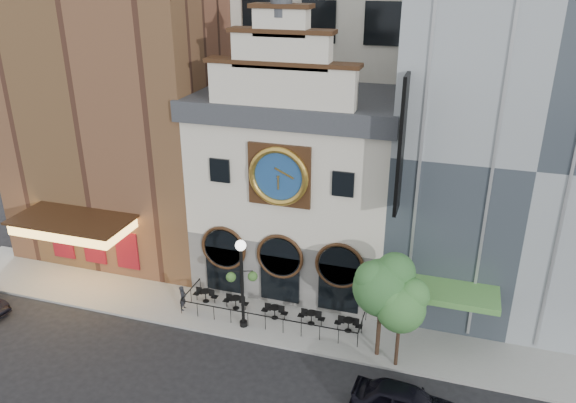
% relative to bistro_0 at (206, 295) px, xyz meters
% --- Properties ---
extents(ground, '(120.00, 120.00, 0.00)m').
position_rel_bistro_0_xyz_m(ground, '(4.47, -2.80, -0.61)').
color(ground, black).
rests_on(ground, ground).
extents(sidewalk, '(44.00, 5.00, 0.15)m').
position_rel_bistro_0_xyz_m(sidewalk, '(4.47, -0.30, -0.54)').
color(sidewalk, gray).
rests_on(sidewalk, ground).
extents(clock_building, '(12.60, 8.78, 18.65)m').
position_rel_bistro_0_xyz_m(clock_building, '(4.47, 5.02, 6.07)').
color(clock_building, '#605E5B').
rests_on(clock_building, ground).
extents(theater_building, '(14.00, 15.60, 25.00)m').
position_rel_bistro_0_xyz_m(theater_building, '(-8.53, 7.15, 11.99)').
color(theater_building, brown).
rests_on(theater_building, ground).
extents(retail_building, '(14.00, 14.40, 20.00)m').
position_rel_bistro_0_xyz_m(retail_building, '(17.46, 7.18, 9.53)').
color(retail_building, gray).
rests_on(retail_building, ground).
extents(cafe_railing, '(10.60, 2.60, 0.90)m').
position_rel_bistro_0_xyz_m(cafe_railing, '(4.47, -0.30, -0.01)').
color(cafe_railing, black).
rests_on(cafe_railing, sidewalk).
extents(bistro_0, '(1.58, 0.68, 0.90)m').
position_rel_bistro_0_xyz_m(bistro_0, '(0.00, 0.00, 0.00)').
color(bistro_0, black).
rests_on(bistro_0, sidewalk).
extents(bistro_1, '(1.58, 0.68, 0.90)m').
position_rel_bistro_0_xyz_m(bistro_1, '(2.06, -0.15, 0.00)').
color(bistro_1, black).
rests_on(bistro_1, sidewalk).
extents(bistro_2, '(1.58, 0.68, 0.90)m').
position_rel_bistro_0_xyz_m(bistro_2, '(4.62, -0.39, 0.00)').
color(bistro_2, black).
rests_on(bistro_2, sidewalk).
extents(bistro_3, '(1.58, 0.68, 0.90)m').
position_rel_bistro_0_xyz_m(bistro_3, '(6.81, -0.29, 0.00)').
color(bistro_3, black).
rests_on(bistro_3, sidewalk).
extents(bistro_4, '(1.58, 0.68, 0.90)m').
position_rel_bistro_0_xyz_m(bistro_4, '(9.00, -0.34, 0.00)').
color(bistro_4, black).
rests_on(bistro_4, sidewalk).
extents(car_right, '(5.13, 2.36, 1.70)m').
position_rel_bistro_0_xyz_m(car_right, '(12.81, -5.88, 0.24)').
color(car_right, black).
rests_on(car_right, ground).
extents(pedestrian, '(0.43, 0.61, 1.58)m').
position_rel_bistro_0_xyz_m(pedestrian, '(-0.92, -1.15, 0.33)').
color(pedestrian, black).
rests_on(pedestrian, sidewalk).
extents(lamppost, '(1.68, 0.99, 5.50)m').
position_rel_bistro_0_xyz_m(lamppost, '(3.15, -1.64, 2.94)').
color(lamppost, black).
rests_on(lamppost, sidewalk).
extents(tree_left, '(3.08, 2.97, 5.94)m').
position_rel_bistro_0_xyz_m(tree_left, '(10.93, -1.82, 3.89)').
color(tree_left, '#382619').
rests_on(tree_left, sidewalk).
extents(tree_right, '(2.60, 2.50, 5.00)m').
position_rel_bistro_0_xyz_m(tree_right, '(11.98, -2.37, 3.20)').
color(tree_right, '#382619').
rests_on(tree_right, sidewalk).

